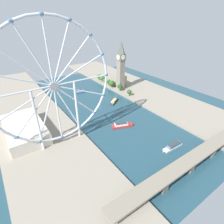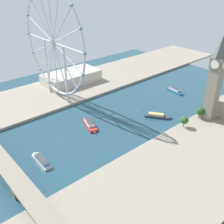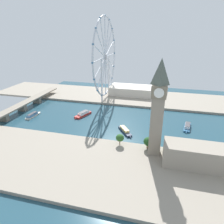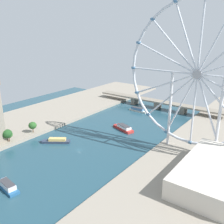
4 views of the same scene
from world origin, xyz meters
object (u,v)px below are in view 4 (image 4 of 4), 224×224
Objects in this scene: tour_boat_1 at (7,186)px; tour_boat_2 at (56,141)px; riverside_hall at (214,173)px; tour_boat_3 at (123,128)px; river_bridge at (158,102)px; tour_boat_0 at (138,110)px; ferris_wheel at (197,75)px.

tour_boat_1 reaches higher than tour_boat_2.
riverside_hall is at bearing 151.74° from tour_boat_2.
tour_boat_2 is at bearing 81.88° from tour_boat_3.
river_bridge reaches higher than tour_boat_0.
tour_boat_1 is (-113.21, -87.03, -7.87)m from riverside_hall.
tour_boat_0 is (-128.29, 114.96, -7.92)m from riverside_hall.
river_bridge is (-82.64, 103.16, -61.05)m from ferris_wheel.
tour_boat_0 is 68.47m from tour_boat_3.
riverside_hall reaches higher than tour_boat_0.
tour_boat_0 is 1.07× the size of tour_boat_2.
tour_boat_3 is at bearing -70.91° from tour_boat_0.
river_bridge reaches higher than tour_boat_3.
tour_boat_1 is 76.39m from tour_boat_2.
ferris_wheel is 141.71m from tour_boat_2.
riverside_hall is at bearing -134.15° from tour_boat_1.
riverside_hall is 182.20m from river_bridge.
river_bridge is 31.90m from tour_boat_0.
tour_boat_1 is at bearing 107.15° from tour_boat_3.
tour_boat_3 is (5.04, 136.54, 0.09)m from tour_boat_1.
ferris_wheel is 4.07× the size of tour_boat_3.
tour_boat_3 is (5.32, -93.01, -6.04)m from river_bridge.
ferris_wheel is at bearing 171.75° from tour_boat_2.
riverside_hall is at bearing -51.92° from ferris_wheel.
tour_boat_1 is (15.07, -201.98, 0.05)m from tour_boat_0.
riverside_hall reaches higher than tour_boat_2.
tour_boat_3 is at bearing 172.53° from ferris_wheel.
ferris_wheel is at bearing -114.79° from tour_boat_1.
river_bridge is 6.11× the size of tour_boat_0.
tour_boat_2 is at bearing -153.42° from ferris_wheel.
tour_boat_1 is (0.27, -229.55, -6.13)m from river_bridge.
tour_boat_1 is at bearing -142.45° from riverside_hall.
tour_boat_0 reaches higher than tour_boat_2.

